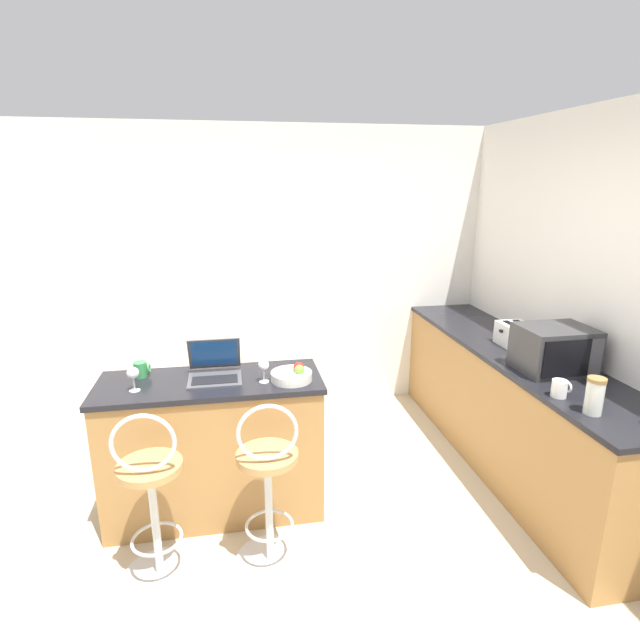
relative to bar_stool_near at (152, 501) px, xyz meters
name	(u,v)px	position (x,y,z in m)	size (l,w,h in m)	color
ground_plane	(304,573)	(0.79, -0.11, -0.49)	(20.00, 20.00, 0.00)	#BCAD8E
wall_back	(267,273)	(0.79, 2.13, 0.81)	(12.00, 0.06, 2.60)	silver
breakfast_bar	(214,447)	(0.31, 0.55, -0.02)	(1.38, 0.54, 0.93)	#9E703D
counter_right	(510,407)	(2.50, 0.74, -0.02)	(0.63, 2.75, 0.93)	#9E703D
bar_stool_near	(152,501)	(0.00, 0.00, 0.00)	(0.40, 0.40, 1.03)	silver
bar_stool_far	(268,489)	(0.61, 0.00, 0.00)	(0.40, 0.40, 1.03)	silver
laptop	(215,368)	(0.34, 0.60, 0.50)	(0.33, 0.32, 0.24)	#47474C
microwave	(555,349)	(2.50, 0.32, 0.59)	(0.45, 0.36, 0.29)	#2D2D30
toaster	(515,334)	(2.53, 0.84, 0.53)	(0.23, 0.24, 0.17)	silver
wine_glass_short	(133,374)	(-0.12, 0.46, 0.55)	(0.07, 0.07, 0.15)	silver
wine_glass_tall	(264,366)	(0.64, 0.46, 0.55)	(0.07, 0.07, 0.15)	silver
fruit_bowl	(293,375)	(0.81, 0.46, 0.48)	(0.26, 0.26, 0.11)	silver
mug_white	(560,388)	(2.29, -0.05, 0.49)	(0.10, 0.09, 0.10)	white
storage_jar	(595,396)	(2.32, -0.28, 0.54)	(0.10, 0.10, 0.20)	silver
mug_green	(141,369)	(-0.12, 0.68, 0.49)	(0.10, 0.08, 0.10)	#338447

